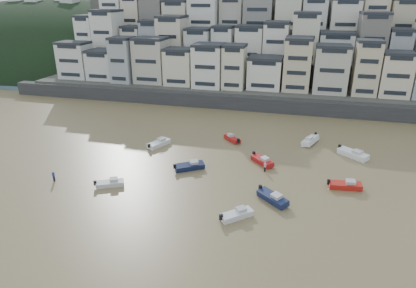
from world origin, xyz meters
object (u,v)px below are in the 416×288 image
(boat_j, at_px, (110,183))
(person_blue, at_px, (54,176))
(boat_b, at_px, (273,197))
(boat_i, at_px, (310,140))
(boat_g, at_px, (353,153))
(boat_c, at_px, (190,165))
(boat_d, at_px, (345,184))
(person_pink, at_px, (265,167))
(boat_f, at_px, (159,142))
(boat_a, at_px, (237,213))
(boat_e, at_px, (262,160))
(boat_h, at_px, (232,138))

(boat_j, distance_m, person_blue, 9.52)
(boat_b, height_order, boat_i, boat_i)
(boat_g, bearing_deg, person_blue, -115.81)
(boat_g, bearing_deg, boat_c, -116.32)
(boat_d, bearing_deg, boat_c, 171.79)
(boat_c, bearing_deg, person_pink, -22.38)
(boat_f, bearing_deg, boat_c, -110.50)
(boat_c, distance_m, boat_g, 30.07)
(boat_c, height_order, boat_i, boat_i)
(boat_a, height_order, boat_j, boat_a)
(person_blue, bearing_deg, boat_g, 24.93)
(boat_d, bearing_deg, boat_f, 158.01)
(boat_a, distance_m, boat_e, 18.05)
(boat_b, height_order, boat_g, boat_g)
(boat_a, bearing_deg, boat_c, 86.73)
(boat_g, distance_m, boat_j, 43.16)
(boat_a, relative_size, boat_g, 0.82)
(boat_f, bearing_deg, boat_i, -49.79)
(boat_f, relative_size, boat_g, 0.90)
(boat_d, xyz_separation_m, boat_i, (-5.24, 17.74, 0.08))
(person_blue, bearing_deg, boat_h, 45.17)
(boat_a, height_order, boat_b, boat_b)
(boat_a, distance_m, boat_j, 20.95)
(person_blue, bearing_deg, boat_c, 25.63)
(boat_a, relative_size, person_pink, 2.91)
(boat_g, relative_size, boat_j, 1.34)
(boat_h, bearing_deg, boat_f, 70.31)
(boat_d, bearing_deg, boat_e, 149.01)
(boat_h, distance_m, boat_i, 15.57)
(boat_c, xyz_separation_m, boat_d, (25.05, -0.39, -0.02))
(boat_b, distance_m, boat_g, 23.30)
(boat_d, height_order, boat_e, boat_d)
(boat_e, bearing_deg, boat_b, -30.33)
(boat_b, bearing_deg, person_pink, 144.24)
(boat_h, distance_m, boat_j, 27.79)
(boat_a, xyz_separation_m, person_pink, (2.06, 14.98, 0.18))
(boat_d, relative_size, boat_h, 1.15)
(boat_h, height_order, person_blue, person_blue)
(boat_a, height_order, boat_f, boat_f)
(boat_c, height_order, person_blue, person_blue)
(boat_b, bearing_deg, boat_f, -172.05)
(boat_f, bearing_deg, boat_b, -100.36)
(boat_e, relative_size, boat_g, 0.86)
(boat_c, relative_size, person_pink, 3.16)
(boat_e, relative_size, boat_j, 1.15)
(boat_d, distance_m, person_blue, 45.66)
(boat_b, distance_m, person_pink, 9.76)
(boat_e, xyz_separation_m, boat_h, (-7.22, 9.36, -0.09))
(boat_h, bearing_deg, boat_e, 172.65)
(boat_b, xyz_separation_m, boat_c, (-14.63, 7.07, -0.02))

